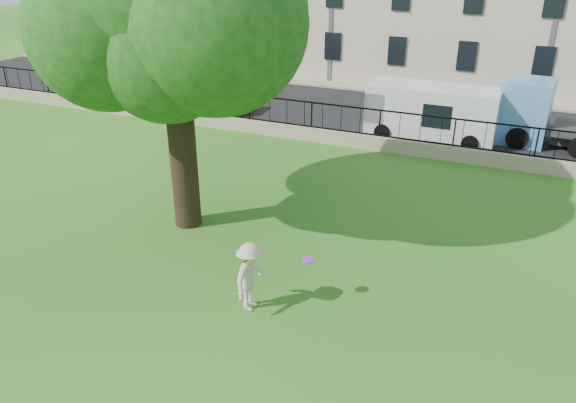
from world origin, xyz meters
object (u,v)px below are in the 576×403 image
at_px(frisbee, 308,260).
at_px(white_van, 432,113).
at_px(red_sedan, 208,96).
at_px(man, 250,277).

bearing_deg(frisbee, white_van, 88.44).
bearing_deg(red_sedan, white_van, -94.84).
bearing_deg(white_van, frisbee, -91.15).
distance_m(man, red_sedan, 17.45).
bearing_deg(white_van, red_sedan, -179.59).
distance_m(red_sedan, white_van, 11.30).
relative_size(frisbee, white_van, 0.05).
xyz_separation_m(man, white_van, (1.49, 14.43, 0.28)).
xyz_separation_m(frisbee, white_van, (0.37, 13.59, 0.03)).
distance_m(man, white_van, 14.51).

